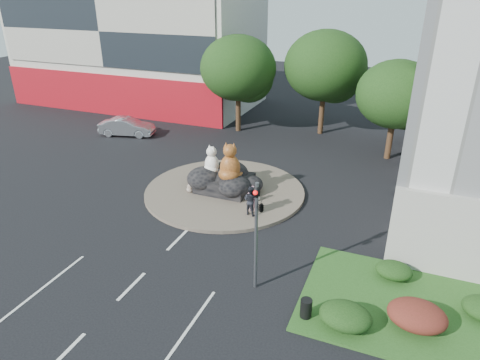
# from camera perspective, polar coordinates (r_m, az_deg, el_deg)

# --- Properties ---
(ground) EXTENTS (120.00, 120.00, 0.00)m
(ground) POSITION_cam_1_polar(r_m,az_deg,el_deg) (19.75, -14.26, -13.58)
(ground) COLOR black
(ground) RESTS_ON ground
(roundabout_island) EXTENTS (10.00, 10.00, 0.20)m
(roundabout_island) POSITION_cam_1_polar(r_m,az_deg,el_deg) (27.01, -2.05, -1.46)
(roundabout_island) COLOR brown
(roundabout_island) RESTS_ON ground
(rock_plinth) EXTENTS (3.20, 2.60, 0.90)m
(rock_plinth) POSITION_cam_1_polar(r_m,az_deg,el_deg) (26.78, -2.07, -0.40)
(rock_plinth) COLOR black
(rock_plinth) RESTS_ON roundabout_island
(shophouse_block) EXTENTS (25.20, 12.30, 17.40)m
(shophouse_block) POSITION_cam_1_polar(r_m,az_deg,el_deg) (49.19, -13.42, 17.24)
(shophouse_block) COLOR beige
(shophouse_block) RESTS_ON ground
(grass_verge) EXTENTS (10.00, 6.00, 0.12)m
(grass_verge) POSITION_cam_1_polar(r_m,az_deg,el_deg) (19.33, 23.86, -15.93)
(grass_verge) COLOR #224918
(grass_verge) RESTS_ON ground
(tree_left) EXTENTS (6.46, 6.46, 8.27)m
(tree_left) POSITION_cam_1_polar(r_m,az_deg,el_deg) (37.51, -0.11, 14.30)
(tree_left) COLOR #382314
(tree_left) RESTS_ON ground
(tree_mid) EXTENTS (6.84, 6.84, 8.76)m
(tree_mid) POSITION_cam_1_polar(r_m,az_deg,el_deg) (37.38, 11.42, 14.28)
(tree_mid) COLOR #382314
(tree_mid) RESTS_ON ground
(tree_right) EXTENTS (5.70, 5.70, 7.30)m
(tree_right) POSITION_cam_1_polar(r_m,az_deg,el_deg) (33.00, 20.22, 10.29)
(tree_right) COLOR #382314
(tree_right) RESTS_ON ground
(hedge_near_green) EXTENTS (2.00, 1.60, 0.90)m
(hedge_near_green) POSITION_cam_1_polar(r_m,az_deg,el_deg) (17.40, 13.88, -17.20)
(hedge_near_green) COLOR black
(hedge_near_green) RESTS_ON grass_verge
(hedge_red) EXTENTS (2.20, 1.76, 0.99)m
(hedge_red) POSITION_cam_1_polar(r_m,az_deg,el_deg) (18.16, 22.53, -16.34)
(hedge_red) COLOR #512115
(hedge_red) RESTS_ON grass_verge
(hedge_back_green) EXTENTS (1.60, 1.28, 0.72)m
(hedge_back_green) POSITION_cam_1_polar(r_m,az_deg,el_deg) (20.44, 19.85, -11.27)
(hedge_back_green) COLOR black
(hedge_back_green) RESTS_ON grass_verge
(traffic_light) EXTENTS (0.44, 1.24, 5.00)m
(traffic_light) POSITION_cam_1_polar(r_m,az_deg,el_deg) (17.11, 2.51, -4.61)
(traffic_light) COLOR #595B60
(traffic_light) RESTS_ON ground
(street_lamp) EXTENTS (2.34, 0.22, 8.06)m
(street_lamp) POSITION_cam_1_polar(r_m,az_deg,el_deg) (21.61, 28.05, 1.54)
(street_lamp) COLOR #595B60
(street_lamp) RESTS_ON ground
(cat_white) EXTENTS (1.45, 1.37, 1.89)m
(cat_white) POSITION_cam_1_polar(r_m,az_deg,el_deg) (26.67, -3.79, 2.73)
(cat_white) COLOR white
(cat_white) RESTS_ON rock_plinth
(cat_tabby) EXTENTS (1.61, 1.45, 2.40)m
(cat_tabby) POSITION_cam_1_polar(r_m,az_deg,el_deg) (25.69, -1.34, 2.51)
(cat_tabby) COLOR #BF6727
(cat_tabby) RESTS_ON rock_plinth
(kitten_calico) EXTENTS (0.67, 0.65, 0.84)m
(kitten_calico) POSITION_cam_1_polar(r_m,az_deg,el_deg) (26.70, -6.67, -0.71)
(kitten_calico) COLOR beige
(kitten_calico) RESTS_ON roundabout_island
(kitten_white) EXTENTS (0.52, 0.48, 0.76)m
(kitten_white) POSITION_cam_1_polar(r_m,az_deg,el_deg) (25.47, 2.16, -1.95)
(kitten_white) COLOR white
(kitten_white) RESTS_ON roundabout_island
(pedestrian_pink) EXTENTS (0.63, 0.47, 1.57)m
(pedestrian_pink) POSITION_cam_1_polar(r_m,az_deg,el_deg) (24.13, 1.68, -2.46)
(pedestrian_pink) COLOR pink
(pedestrian_pink) RESTS_ON roundabout_island
(pedestrian_dark) EXTENTS (0.96, 0.83, 1.71)m
(pedestrian_dark) POSITION_cam_1_polar(r_m,az_deg,el_deg) (23.76, 1.41, -2.73)
(pedestrian_dark) COLOR black
(pedestrian_dark) RESTS_ON roundabout_island
(parked_car) EXTENTS (4.96, 2.74, 1.55)m
(parked_car) POSITION_cam_1_polar(r_m,az_deg,el_deg) (38.47, -14.85, 6.88)
(parked_car) COLOR #ACADB4
(parked_car) RESTS_ON ground
(litter_bin) EXTENTS (0.54, 0.54, 0.79)m
(litter_bin) POSITION_cam_1_polar(r_m,az_deg,el_deg) (17.53, 8.80, -16.53)
(litter_bin) COLOR black
(litter_bin) RESTS_ON grass_verge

